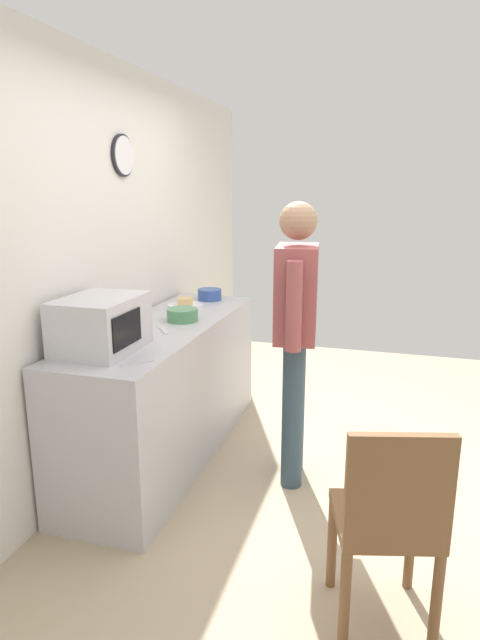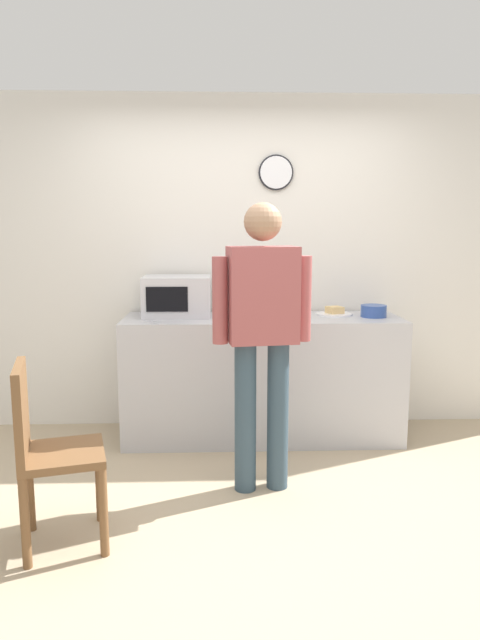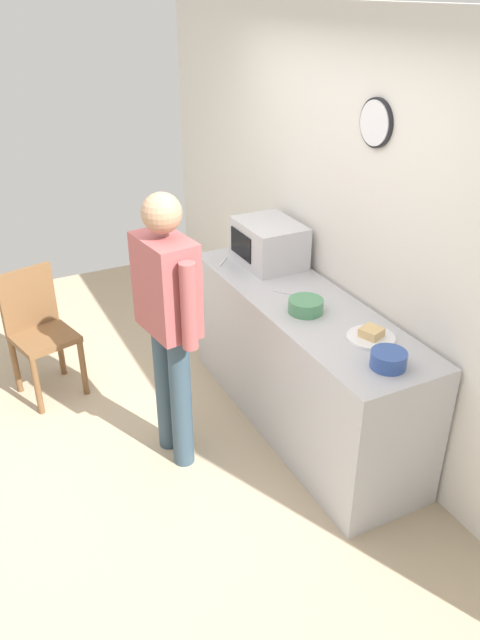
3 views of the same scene
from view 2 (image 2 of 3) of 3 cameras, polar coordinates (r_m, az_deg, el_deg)
ground_plane at (r=3.35m, az=1.30°, el=-19.00°), size 6.00×6.00×0.00m
back_wall at (r=4.56m, az=0.19°, el=5.66°), size 5.40×0.13×2.60m
kitchen_counter at (r=4.33m, az=2.23°, el=-5.80°), size 2.06×0.62×0.93m
microwave at (r=4.30m, az=-6.33°, el=2.40°), size 0.50×0.39×0.30m
sandwich_plate at (r=4.39m, az=9.48°, el=0.74°), size 0.27×0.27×0.07m
salad_bowl at (r=4.35m, az=13.27°, el=0.88°), size 0.19×0.19×0.09m
cereal_bowl at (r=4.16m, az=4.01°, el=0.71°), size 0.21×0.21×0.08m
fork_utensil at (r=4.16m, az=0.10°, el=0.20°), size 0.15×0.12×0.01m
spoon_utensil at (r=4.05m, az=-8.77°, el=-0.16°), size 0.14×0.13×0.01m
person_standing at (r=3.34m, az=2.24°, el=-0.53°), size 0.59×0.29×1.73m
wooden_chair at (r=3.01m, az=-18.90°, el=-11.89°), size 0.49×0.49×0.94m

